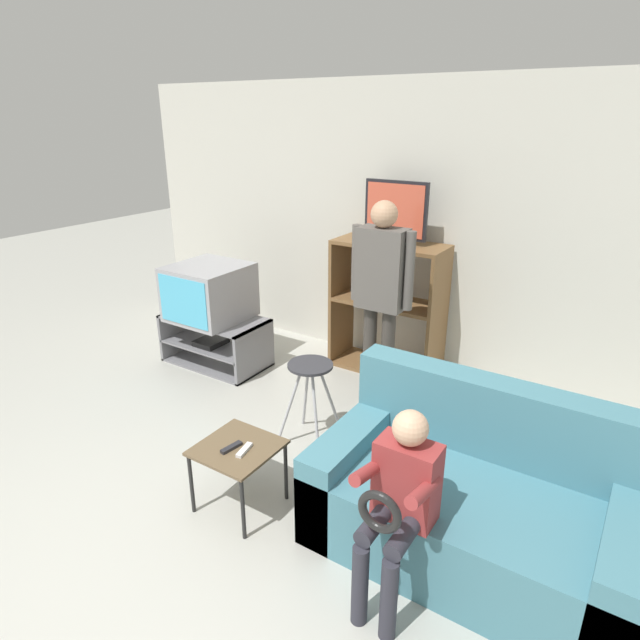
{
  "coord_description": "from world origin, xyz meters",
  "views": [
    {
      "loc": [
        1.88,
        -1.23,
        2.29
      ],
      "look_at": [
        -0.08,
        1.79,
        0.9
      ],
      "focal_mm": 30.0,
      "sensor_mm": 36.0,
      "label": 1
    }
  ],
  "objects_px": {
    "television_main": "(209,292)",
    "person_standing_adult": "(381,286)",
    "tv_stand": "(216,341)",
    "couch": "(473,503)",
    "television_flat": "(396,214)",
    "media_shelf": "(387,307)",
    "remote_control_white": "(244,450)",
    "remote_control_black": "(231,447)",
    "folding_stool": "(310,380)",
    "snack_table": "(238,454)",
    "person_seated_child": "(399,497)"
  },
  "relations": [
    {
      "from": "folding_stool",
      "to": "person_standing_adult",
      "type": "relative_size",
      "value": 0.38
    },
    {
      "from": "tv_stand",
      "to": "couch",
      "type": "xyz_separation_m",
      "value": [
        2.86,
        -1.0,
        0.07
      ]
    },
    {
      "from": "folding_stool",
      "to": "person_seated_child",
      "type": "distance_m",
      "value": 1.44
    },
    {
      "from": "tv_stand",
      "to": "snack_table",
      "type": "bearing_deg",
      "value": -42.73
    },
    {
      "from": "couch",
      "to": "person_standing_adult",
      "type": "xyz_separation_m",
      "value": [
        -1.19,
        1.17,
        0.73
      ]
    },
    {
      "from": "media_shelf",
      "to": "snack_table",
      "type": "distance_m",
      "value": 2.23
    },
    {
      "from": "television_main",
      "to": "remote_control_white",
      "type": "distance_m",
      "value": 2.2
    },
    {
      "from": "television_flat",
      "to": "person_standing_adult",
      "type": "relative_size",
      "value": 0.34
    },
    {
      "from": "tv_stand",
      "to": "media_shelf",
      "type": "xyz_separation_m",
      "value": [
        1.44,
        0.78,
        0.4
      ]
    },
    {
      "from": "folding_stool",
      "to": "person_standing_adult",
      "type": "distance_m",
      "value": 0.96
    },
    {
      "from": "television_flat",
      "to": "couch",
      "type": "bearing_deg",
      "value": -52.19
    },
    {
      "from": "person_seated_child",
      "to": "folding_stool",
      "type": "bearing_deg",
      "value": 140.82
    },
    {
      "from": "snack_table",
      "to": "remote_control_white",
      "type": "bearing_deg",
      "value": -13.23
    },
    {
      "from": "television_main",
      "to": "remote_control_white",
      "type": "xyz_separation_m",
      "value": [
        1.64,
        -1.44,
        -0.29
      ]
    },
    {
      "from": "folding_stool",
      "to": "television_main",
      "type": "bearing_deg",
      "value": 158.7
    },
    {
      "from": "person_seated_child",
      "to": "remote_control_white",
      "type": "bearing_deg",
      "value": 175.64
    },
    {
      "from": "television_main",
      "to": "television_flat",
      "type": "height_order",
      "value": "television_flat"
    },
    {
      "from": "television_flat",
      "to": "remote_control_black",
      "type": "relative_size",
      "value": 4.02
    },
    {
      "from": "remote_control_black",
      "to": "person_standing_adult",
      "type": "height_order",
      "value": "person_standing_adult"
    },
    {
      "from": "person_standing_adult",
      "to": "tv_stand",
      "type": "bearing_deg",
      "value": -174.12
    },
    {
      "from": "person_seated_child",
      "to": "snack_table",
      "type": "bearing_deg",
      "value": 175.08
    },
    {
      "from": "folding_stool",
      "to": "remote_control_white",
      "type": "distance_m",
      "value": 0.84
    },
    {
      "from": "couch",
      "to": "television_flat",
      "type": "bearing_deg",
      "value": 127.81
    },
    {
      "from": "television_main",
      "to": "person_standing_adult",
      "type": "xyz_separation_m",
      "value": [
        1.69,
        0.19,
        0.3
      ]
    },
    {
      "from": "snack_table",
      "to": "person_standing_adult",
      "type": "height_order",
      "value": "person_standing_adult"
    },
    {
      "from": "tv_stand",
      "to": "television_flat",
      "type": "distance_m",
      "value": 2.09
    },
    {
      "from": "television_main",
      "to": "remote_control_black",
      "type": "distance_m",
      "value": 2.15
    },
    {
      "from": "media_shelf",
      "to": "television_flat",
      "type": "xyz_separation_m",
      "value": [
        0.03,
        0.01,
        0.86
      ]
    },
    {
      "from": "snack_table",
      "to": "person_seated_child",
      "type": "bearing_deg",
      "value": -4.92
    },
    {
      "from": "media_shelf",
      "to": "person_seated_child",
      "type": "height_order",
      "value": "media_shelf"
    },
    {
      "from": "television_flat",
      "to": "snack_table",
      "type": "distance_m",
      "value": 2.49
    },
    {
      "from": "remote_control_white",
      "to": "person_standing_adult",
      "type": "bearing_deg",
      "value": 76.88
    },
    {
      "from": "media_shelf",
      "to": "television_flat",
      "type": "relative_size",
      "value": 2.13
    },
    {
      "from": "tv_stand",
      "to": "person_standing_adult",
      "type": "bearing_deg",
      "value": 5.88
    },
    {
      "from": "remote_control_black",
      "to": "couch",
      "type": "xyz_separation_m",
      "value": [
        1.32,
        0.47,
        -0.14
      ]
    },
    {
      "from": "remote_control_black",
      "to": "folding_stool",
      "type": "bearing_deg",
      "value": 99.94
    },
    {
      "from": "remote_control_black",
      "to": "remote_control_white",
      "type": "bearing_deg",
      "value": 24.1
    },
    {
      "from": "television_flat",
      "to": "person_standing_adult",
      "type": "xyz_separation_m",
      "value": [
        0.2,
        -0.62,
        -0.45
      ]
    },
    {
      "from": "folding_stool",
      "to": "person_seated_child",
      "type": "height_order",
      "value": "person_seated_child"
    },
    {
      "from": "tv_stand",
      "to": "television_flat",
      "type": "height_order",
      "value": "television_flat"
    },
    {
      "from": "tv_stand",
      "to": "television_main",
      "type": "height_order",
      "value": "television_main"
    },
    {
      "from": "television_flat",
      "to": "snack_table",
      "type": "xyz_separation_m",
      "value": [
        0.08,
        -2.23,
        -1.11
      ]
    },
    {
      "from": "snack_table",
      "to": "person_seated_child",
      "type": "xyz_separation_m",
      "value": [
        1.1,
        -0.09,
        0.24
      ]
    },
    {
      "from": "remote_control_white",
      "to": "media_shelf",
      "type": "bearing_deg",
      "value": 83.28
    },
    {
      "from": "television_main",
      "to": "person_standing_adult",
      "type": "distance_m",
      "value": 1.73
    },
    {
      "from": "couch",
      "to": "person_standing_adult",
      "type": "bearing_deg",
      "value": 135.49
    },
    {
      "from": "remote_control_black",
      "to": "snack_table",
      "type": "bearing_deg",
      "value": 80.16
    },
    {
      "from": "media_shelf",
      "to": "remote_control_white",
      "type": "xyz_separation_m",
      "value": [
        0.18,
        -2.23,
        -0.19
      ]
    },
    {
      "from": "remote_control_black",
      "to": "person_standing_adult",
      "type": "xyz_separation_m",
      "value": [
        0.13,
        1.64,
        0.59
      ]
    },
    {
      "from": "tv_stand",
      "to": "person_standing_adult",
      "type": "distance_m",
      "value": 1.86
    }
  ]
}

